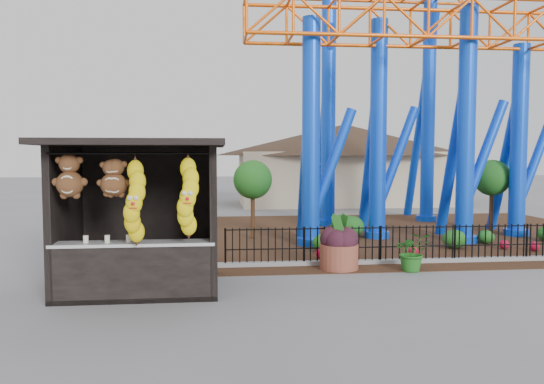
{
  "coord_description": "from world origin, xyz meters",
  "views": [
    {
      "loc": [
        -1.41,
        -10.18,
        2.82
      ],
      "look_at": [
        -0.18,
        1.5,
        2.0
      ],
      "focal_mm": 35.0,
      "sensor_mm": 36.0,
      "label": 1
    }
  ],
  "objects": [
    {
      "name": "prize_booth",
      "position": [
        -3.01,
        0.89,
        1.53
      ],
      "size": [
        3.5,
        3.4,
        3.12
      ],
      "color": "black",
      "rests_on": "ground"
    },
    {
      "name": "picket_fence",
      "position": [
        4.9,
        3.0,
        0.5
      ],
      "size": [
        12.2,
        0.06,
        1.0
      ],
      "primitive_type": null,
      "color": "black",
      "rests_on": "ground"
    },
    {
      "name": "roller_coaster",
      "position": [
        5.12,
        8.23,
        6.44
      ],
      "size": [
        11.0,
        6.37,
        10.82
      ],
      "color": "blue",
      "rests_on": "ground"
    },
    {
      "name": "mulch_bed",
      "position": [
        4.0,
        8.0,
        0.01
      ],
      "size": [
        18.0,
        12.0,
        0.02
      ],
      "primitive_type": "cube",
      "color": "#331E11",
      "rests_on": "ground"
    },
    {
      "name": "ground",
      "position": [
        0.0,
        0.0,
        0.0
      ],
      "size": [
        120.0,
        120.0,
        0.0
      ],
      "primitive_type": "plane",
      "color": "slate",
      "rests_on": "ground"
    },
    {
      "name": "curb",
      "position": [
        4.0,
        3.0,
        0.06
      ],
      "size": [
        18.0,
        0.18,
        0.12
      ],
      "primitive_type": "cube",
      "color": "gray",
      "rests_on": "ground"
    },
    {
      "name": "terracotta_planter",
      "position": [
        1.59,
        2.5,
        0.32
      ],
      "size": [
        1.03,
        1.03,
        0.64
      ],
      "primitive_type": "cylinder",
      "rotation": [
        0.0,
        0.0,
        -0.08
      ],
      "color": "brown",
      "rests_on": "ground"
    },
    {
      "name": "pavilion",
      "position": [
        6.0,
        20.0,
        3.07
      ],
      "size": [
        15.0,
        15.0,
        4.8
      ],
      "color": "#BFAD8C",
      "rests_on": "ground"
    },
    {
      "name": "potted_plant",
      "position": [
        3.31,
        2.1,
        0.48
      ],
      "size": [
        0.96,
        0.86,
        0.96
      ],
      "primitive_type": "imported",
      "rotation": [
        0.0,
        0.0,
        -0.13
      ],
      "color": "#225418",
      "rests_on": "ground"
    },
    {
      "name": "planter_foliage",
      "position": [
        1.59,
        2.5,
        0.96
      ],
      "size": [
        0.7,
        0.7,
        0.64
      ],
      "primitive_type": "ellipsoid",
      "color": "black",
      "rests_on": "terracotta_planter"
    },
    {
      "name": "landscaping",
      "position": [
        4.52,
        6.07,
        0.31
      ],
      "size": [
        8.33,
        4.26,
        0.72
      ],
      "color": "#1C5619",
      "rests_on": "mulch_bed"
    }
  ]
}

